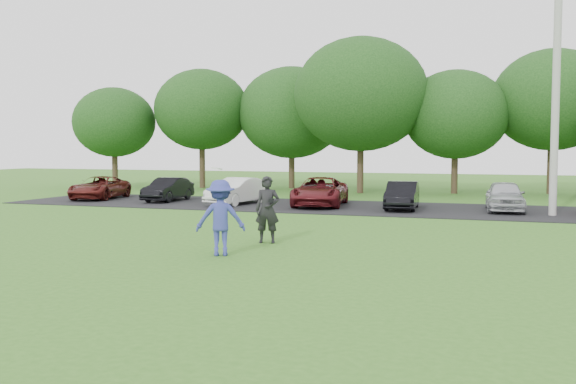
% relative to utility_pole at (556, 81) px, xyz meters
% --- Properties ---
extents(ground, '(100.00, 100.00, 0.00)m').
position_rel_utility_pole_xyz_m(ground, '(-7.43, -12.13, -4.99)').
color(ground, '#356B1E').
rests_on(ground, ground).
extents(parking_lot, '(32.00, 6.50, 0.03)m').
position_rel_utility_pole_xyz_m(parking_lot, '(-7.43, 0.87, -4.98)').
color(parking_lot, black).
rests_on(parking_lot, ground).
extents(utility_pole, '(0.28, 0.28, 9.98)m').
position_rel_utility_pole_xyz_m(utility_pole, '(0.00, 0.00, 0.00)').
color(utility_pole, '#B0AEAA').
rests_on(utility_pole, ground).
extents(frisbee_player, '(1.33, 1.08, 2.11)m').
position_rel_utility_pole_xyz_m(frisbee_player, '(-7.96, -11.95, -4.09)').
color(frisbee_player, '#353B95').
rests_on(frisbee_player, ground).
extents(camera_bystander, '(0.73, 0.56, 1.79)m').
position_rel_utility_pole_xyz_m(camera_bystander, '(-7.63, -9.71, -4.09)').
color(camera_bystander, black).
rests_on(camera_bystander, ground).
extents(parked_cars, '(28.20, 4.67, 1.23)m').
position_rel_utility_pole_xyz_m(parked_cars, '(-8.35, 0.82, -4.38)').
color(parked_cars, '#511511').
rests_on(parked_cars, parking_lot).
extents(tree_row, '(42.39, 9.85, 8.64)m').
position_rel_utility_pole_xyz_m(tree_row, '(-5.92, 10.63, -0.08)').
color(tree_row, '#38281C').
rests_on(tree_row, ground).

